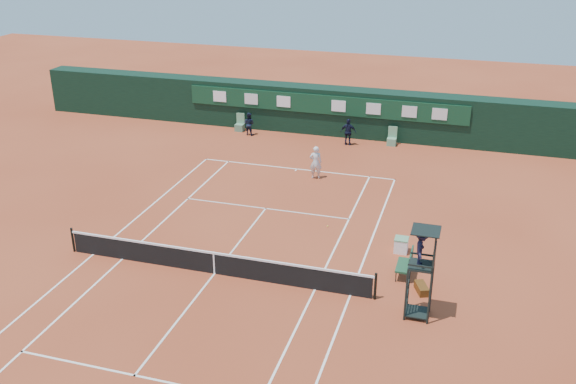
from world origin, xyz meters
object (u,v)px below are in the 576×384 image
object	(u,v)px
player_bench	(407,263)
cooler	(401,245)
tennis_net	(214,262)
umpire_chair	(422,255)
player	(316,162)

from	to	relation	value
player_bench	cooler	distance (m)	1.99
tennis_net	cooler	bearing A→B (deg)	29.85
player_bench	cooler	xyz separation A→B (m)	(-0.45, 1.92, -0.27)
tennis_net	player_bench	distance (m)	7.57
umpire_chair	cooler	distance (m)	5.16
cooler	player	bearing A→B (deg)	128.38
cooler	player	xyz separation A→B (m)	(-5.52, 6.96, 0.58)
umpire_chair	cooler	world-z (taller)	umpire_chair
player_bench	cooler	world-z (taller)	player_bench
umpire_chair	player	world-z (taller)	umpire_chair
cooler	player	distance (m)	8.90
umpire_chair	player	bearing A→B (deg)	120.07
player	player_bench	bearing A→B (deg)	109.50
tennis_net	player	bearing A→B (deg)	83.03
tennis_net	umpire_chair	distance (m)	8.26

